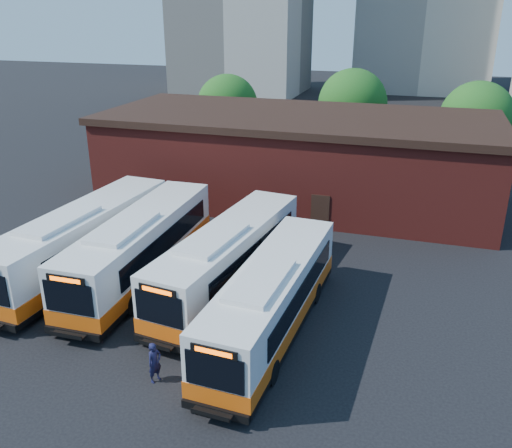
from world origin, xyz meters
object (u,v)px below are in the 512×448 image
(bus_mideast, at_px, (228,260))
(bus_east, at_px, (272,301))
(transit_worker, at_px, (155,362))
(bus_west, at_px, (83,243))
(bus_midwest, at_px, (141,249))

(bus_mideast, xyz_separation_m, bus_east, (3.22, -3.23, -0.05))
(transit_worker, bearing_deg, bus_west, 69.96)
(bus_mideast, relative_size, bus_east, 1.03)
(bus_east, relative_size, transit_worker, 7.55)
(bus_midwest, distance_m, transit_worker, 9.06)
(bus_midwest, bearing_deg, bus_mideast, 1.41)
(bus_midwest, bearing_deg, bus_east, -21.59)
(bus_west, height_order, transit_worker, bus_west)
(bus_midwest, relative_size, bus_east, 1.06)
(bus_midwest, height_order, bus_east, bus_midwest)
(bus_midwest, bearing_deg, transit_worker, -59.56)
(bus_east, bearing_deg, bus_mideast, 137.79)
(bus_west, distance_m, bus_mideast, 8.27)
(bus_midwest, bearing_deg, bus_west, -177.27)
(transit_worker, bearing_deg, bus_midwest, 54.11)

